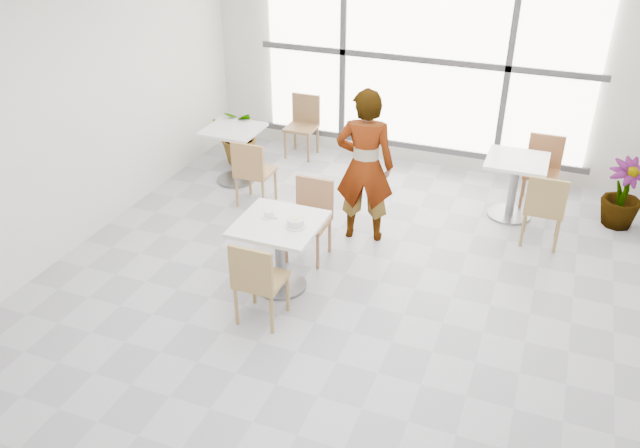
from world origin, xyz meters
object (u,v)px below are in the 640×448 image
(coffee_cup, at_px, (269,214))
(bg_chair_right_near, at_px, (545,206))
(chair_far, at_px, (311,213))
(bg_table_right, at_px, (514,180))
(plant_left, at_px, (241,135))
(main_table, at_px, (280,242))
(bg_chair_left_near, at_px, (252,169))
(oatmeal_bowl, at_px, (296,222))
(plant_right, at_px, (623,194))
(bg_chair_left_far, at_px, (303,121))
(person, at_px, (365,166))
(bg_chair_right_far, at_px, (543,166))
(bg_table_left, at_px, (234,147))
(chair_near, at_px, (257,278))

(coffee_cup, xyz_separation_m, bg_chair_right_near, (2.50, 1.72, -0.28))
(chair_far, xyz_separation_m, bg_chair_right_near, (2.32, 1.08, 0.00))
(coffee_cup, distance_m, bg_table_right, 3.14)
(plant_left, bearing_deg, main_table, -55.89)
(bg_chair_right_near, bearing_deg, bg_chair_left_near, 5.11)
(oatmeal_bowl, bearing_deg, plant_right, 40.87)
(coffee_cup, distance_m, bg_chair_left_near, 1.70)
(chair_far, relative_size, bg_chair_left_far, 1.00)
(coffee_cup, height_order, bg_chair_right_near, bg_chair_right_near)
(person, xyz_separation_m, bg_chair_right_far, (1.80, 1.60, -0.38))
(person, distance_m, bg_chair_left_near, 1.56)
(bg_table_left, relative_size, plant_left, 0.91)
(main_table, relative_size, plant_left, 0.97)
(bg_chair_left_far, height_order, plant_right, bg_chair_left_far)
(chair_far, relative_size, person, 0.49)
(main_table, relative_size, bg_chair_left_far, 0.92)
(coffee_cup, xyz_separation_m, bg_chair_left_far, (-0.94, 3.16, -0.28))
(chair_near, height_order, oatmeal_bowl, chair_near)
(bg_table_left, bearing_deg, coffee_cup, -53.92)
(bg_table_right, bearing_deg, chair_far, -139.15)
(coffee_cup, relative_size, bg_table_right, 0.21)
(chair_far, relative_size, oatmeal_bowl, 4.14)
(bg_chair_left_near, height_order, plant_right, bg_chair_left_near)
(bg_chair_left_far, relative_size, plant_left, 1.06)
(bg_chair_right_far, height_order, plant_left, bg_chair_right_far)
(chair_near, bearing_deg, bg_chair_left_near, -62.57)
(bg_table_left, bearing_deg, bg_table_right, 5.15)
(coffee_cup, xyz_separation_m, bg_chair_left_near, (-0.90, 1.42, -0.28))
(main_table, xyz_separation_m, chair_far, (0.05, 0.70, -0.02))
(bg_chair_left_far, xyz_separation_m, plant_right, (4.27, -0.62, -0.09))
(person, distance_m, bg_chair_right_near, 2.01)
(main_table, bearing_deg, bg_chair_right_far, 51.59)
(bg_chair_left_near, distance_m, bg_chair_right_near, 3.42)
(bg_chair_left_far, bearing_deg, coffee_cup, -73.39)
(bg_chair_left_near, xyz_separation_m, bg_chair_right_near, (3.40, 0.30, 0.00))
(coffee_cup, relative_size, bg_chair_right_far, 0.18)
(chair_far, bearing_deg, oatmeal_bowl, -79.61)
(bg_chair_left_near, distance_m, plant_right, 4.38)
(oatmeal_bowl, height_order, person, person)
(plant_right, bearing_deg, oatmeal_bowl, -139.13)
(main_table, relative_size, chair_far, 0.92)
(bg_chair_right_far, bearing_deg, bg_chair_left_far, 173.84)
(person, distance_m, bg_chair_right_far, 2.44)
(bg_chair_right_near, distance_m, plant_left, 4.23)
(person, relative_size, bg_table_left, 2.34)
(bg_chair_left_near, relative_size, bg_chair_right_near, 1.00)
(bg_chair_left_near, bearing_deg, bg_chair_right_far, -157.30)
(oatmeal_bowl, bearing_deg, bg_chair_right_far, 54.07)
(chair_far, xyz_separation_m, plant_right, (3.15, 1.90, -0.09))
(chair_near, distance_m, plant_right, 4.49)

